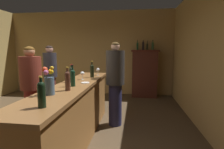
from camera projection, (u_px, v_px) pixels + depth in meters
The scene contains 20 objects.
floor at pixel (43, 138), 3.14m from camera, with size 8.79×8.79×0.00m, color #4E3D28.
wall_back at pixel (90, 53), 6.31m from camera, with size 5.98×0.12×2.94m, color tan.
bar_counter at pixel (75, 114), 2.93m from camera, with size 0.59×3.07×1.02m.
display_cabinet at pixel (144, 73), 5.83m from camera, with size 0.90×0.45×1.59m.
wine_bottle_rose at pixel (72, 74), 3.08m from camera, with size 0.08×0.08×0.32m.
wine_bottle_pinot at pixel (68, 80), 2.42m from camera, with size 0.07×0.07×0.33m.
wine_bottle_riesling at pixel (73, 77), 2.71m from camera, with size 0.07×0.07×0.34m.
wine_bottle_syrah at pixel (92, 70), 3.60m from camera, with size 0.08×0.08×0.34m.
wine_bottle_malbec at pixel (41, 93), 1.70m from camera, with size 0.08×0.08×0.32m.
wine_glass_front at pixel (82, 74), 3.34m from camera, with size 0.07×0.07×0.15m.
wine_glass_mid at pixel (98, 70), 3.89m from camera, with size 0.07×0.07×0.16m.
flower_arrangement at pixel (49, 82), 2.19m from camera, with size 0.15×0.16×0.37m.
cheese_plate at pixel (85, 83), 2.99m from camera, with size 0.14×0.14×0.01m, color white.
display_bottle_left at pixel (137, 46), 5.74m from camera, with size 0.06×0.06×0.33m.
display_bottle_midleft at pixel (143, 45), 5.72m from camera, with size 0.07×0.07×0.34m.
display_bottle_center at pixel (147, 46), 5.70m from camera, with size 0.06×0.06×0.30m.
display_bottle_midright at pixel (153, 45), 5.67m from camera, with size 0.08×0.08×0.32m.
patron_tall at pixel (51, 75), 4.54m from camera, with size 0.34×0.34×1.69m.
patron_in_grey at pixel (32, 87), 3.25m from camera, with size 0.39×0.39×1.65m.
bartender at pixel (115, 81), 3.58m from camera, with size 0.38×0.38×1.74m.
Camera 1 is at (1.65, -2.75, 1.58)m, focal length 27.73 mm.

